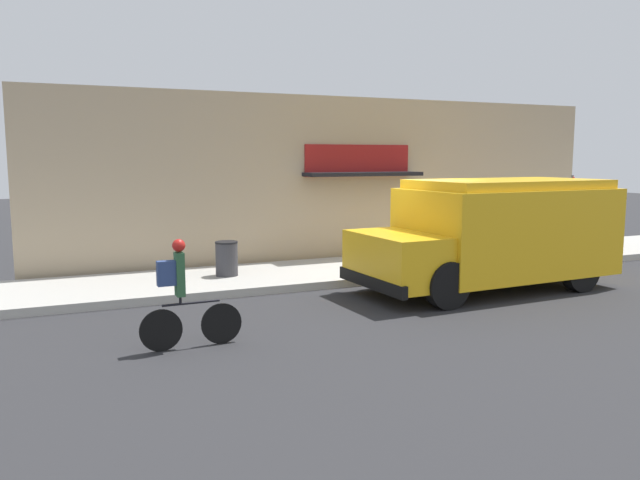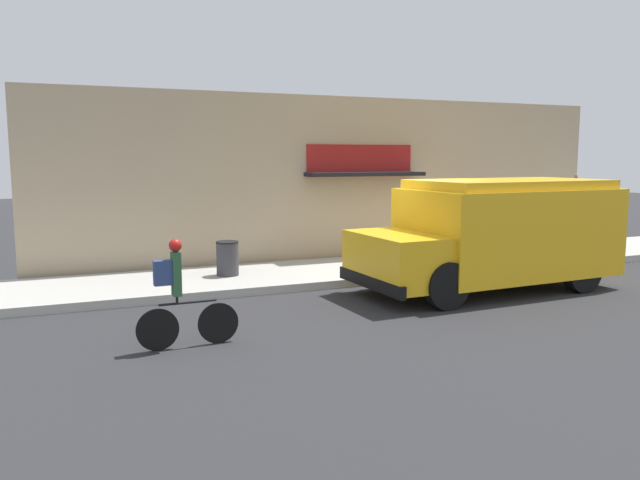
{
  "view_description": "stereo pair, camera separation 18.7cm",
  "coord_description": "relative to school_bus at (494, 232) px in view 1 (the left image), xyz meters",
  "views": [
    {
      "loc": [
        -7.29,
        -11.79,
        2.79
      ],
      "look_at": [
        -2.15,
        -0.2,
        1.1
      ],
      "focal_mm": 35.0,
      "sensor_mm": 36.0,
      "label": 1
    },
    {
      "loc": [
        -7.12,
        -11.87,
        2.79
      ],
      "look_at": [
        -2.15,
        -0.2,
        1.1
      ],
      "focal_mm": 35.0,
      "sensor_mm": 36.0,
      "label": 2
    }
  ],
  "objects": [
    {
      "name": "ground_plane",
      "position": [
        -1.37,
        1.34,
        -1.22
      ],
      "size": [
        70.0,
        70.0,
        0.0
      ],
      "primitive_type": "plane",
      "color": "#2B2B2D"
    },
    {
      "name": "sidewalk",
      "position": [
        -1.37,
        2.77,
        -1.13
      ],
      "size": [
        28.0,
        2.87,
        0.18
      ],
      "color": "#ADAAA3",
      "rests_on": "ground_plane"
    },
    {
      "name": "storefront",
      "position": [
        -1.36,
        4.43,
        0.97
      ],
      "size": [
        15.93,
        0.89,
        4.35
      ],
      "color": "tan",
      "rests_on": "ground_plane"
    },
    {
      "name": "school_bus",
      "position": [
        0.0,
        0.0,
        0.0
      ],
      "size": [
        5.66,
        2.92,
        2.32
      ],
      "rotation": [
        0.0,
        0.0,
        0.04
      ],
      "color": "yellow",
      "rests_on": "ground_plane"
    },
    {
      "name": "cyclist",
      "position": [
        -6.89,
        -1.54,
        -0.43
      ],
      "size": [
        1.52,
        0.2,
        1.63
      ],
      "rotation": [
        0.0,
        0.0,
        0.02
      ],
      "color": "black",
      "rests_on": "ground_plane"
    },
    {
      "name": "stop_sign_post",
      "position": [
        4.08,
        1.87,
        0.4
      ],
      "size": [
        0.45,
        0.45,
        2.15
      ],
      "color": "slate",
      "rests_on": "sidewalk"
    },
    {
      "name": "trash_bin",
      "position": [
        -5.03,
        2.84,
        -0.66
      ],
      "size": [
        0.5,
        0.5,
        0.77
      ],
      "color": "#38383D",
      "rests_on": "sidewalk"
    }
  ]
}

